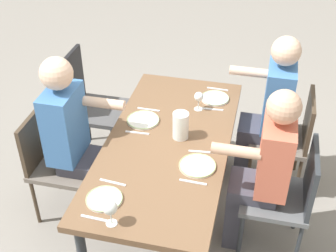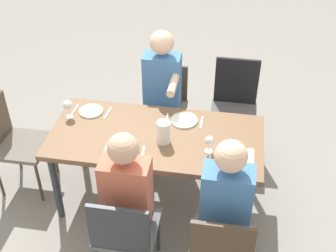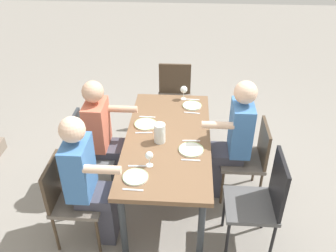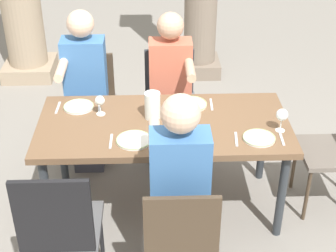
# 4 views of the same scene
# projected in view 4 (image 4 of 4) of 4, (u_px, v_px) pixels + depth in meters

# --- Properties ---
(ground_plane) EXTENTS (16.00, 16.00, 0.00)m
(ground_plane) POSITION_uv_depth(u_px,v_px,m) (164.00, 205.00, 3.95)
(ground_plane) COLOR gray
(dining_table) EXTENTS (1.74, 0.83, 0.74)m
(dining_table) POSITION_uv_depth(u_px,v_px,m) (164.00, 131.00, 3.60)
(dining_table) COLOR brown
(dining_table) RESTS_ON ground
(chair_west_north) EXTENTS (0.44, 0.44, 0.85)m
(chair_west_north) POSITION_uv_depth(u_px,v_px,m) (89.00, 98.00, 4.38)
(chair_west_north) COLOR #6A6158
(chair_west_north) RESTS_ON ground
(chair_west_south) EXTENTS (0.44, 0.44, 0.98)m
(chair_west_south) POSITION_uv_depth(u_px,v_px,m) (60.00, 227.00, 2.92)
(chair_west_south) COLOR #4F4F50
(chair_west_south) RESTS_ON ground
(chair_mid_north) EXTENTS (0.44, 0.44, 0.88)m
(chair_mid_north) POSITION_uv_depth(u_px,v_px,m) (170.00, 95.00, 4.39)
(chair_mid_north) COLOR #5B5E61
(chair_mid_north) RESTS_ON ground
(chair_mid_south) EXTENTS (0.44, 0.44, 0.85)m
(chair_mid_south) POSITION_uv_depth(u_px,v_px,m) (180.00, 232.00, 2.98)
(chair_mid_south) COLOR #6A6158
(chair_mid_south) RESTS_ON ground
(diner_woman_green) EXTENTS (0.34, 0.50, 1.32)m
(diner_woman_green) POSITION_uv_depth(u_px,v_px,m) (179.00, 182.00, 3.02)
(diner_woman_green) COLOR #3F3F4C
(diner_woman_green) RESTS_ON ground
(diner_man_white) EXTENTS (0.35, 0.50, 1.31)m
(diner_man_white) POSITION_uv_depth(u_px,v_px,m) (85.00, 86.00, 4.11)
(diner_man_white) COLOR #3F3F4C
(diner_man_white) RESTS_ON ground
(diner_guest_third) EXTENTS (0.35, 0.49, 1.28)m
(diner_guest_third) POSITION_uv_depth(u_px,v_px,m) (171.00, 86.00, 4.14)
(diner_guest_third) COLOR #3F3F4C
(diner_guest_third) RESTS_ON ground
(plate_0) EXTENTS (0.22, 0.22, 0.02)m
(plate_0) POSITION_uv_depth(u_px,v_px,m) (79.00, 107.00, 3.74)
(plate_0) COLOR white
(plate_0) RESTS_ON dining_table
(wine_glass_0) EXTENTS (0.07, 0.07, 0.15)m
(wine_glass_0) POSITION_uv_depth(u_px,v_px,m) (100.00, 101.00, 3.61)
(wine_glass_0) COLOR white
(wine_glass_0) RESTS_ON dining_table
(fork_0) EXTENTS (0.02, 0.17, 0.01)m
(fork_0) POSITION_uv_depth(u_px,v_px,m) (58.00, 108.00, 3.73)
(fork_0) COLOR silver
(fork_0) RESTS_ON dining_table
(spoon_0) EXTENTS (0.03, 0.17, 0.01)m
(spoon_0) POSITION_uv_depth(u_px,v_px,m) (99.00, 107.00, 3.74)
(spoon_0) COLOR silver
(spoon_0) RESTS_ON dining_table
(plate_1) EXTENTS (0.23, 0.23, 0.02)m
(plate_1) POSITION_uv_depth(u_px,v_px,m) (134.00, 140.00, 3.36)
(plate_1) COLOR white
(plate_1) RESTS_ON dining_table
(fork_1) EXTENTS (0.02, 0.17, 0.01)m
(fork_1) POSITION_uv_depth(u_px,v_px,m) (111.00, 141.00, 3.35)
(fork_1) COLOR silver
(fork_1) RESTS_ON dining_table
(spoon_1) EXTENTS (0.02, 0.17, 0.01)m
(spoon_1) POSITION_uv_depth(u_px,v_px,m) (157.00, 140.00, 3.36)
(spoon_1) COLOR silver
(spoon_1) RESTS_ON dining_table
(plate_2) EXTENTS (0.24, 0.24, 0.02)m
(plate_2) POSITION_uv_depth(u_px,v_px,m) (191.00, 104.00, 3.77)
(plate_2) COLOR silver
(plate_2) RESTS_ON dining_table
(fork_2) EXTENTS (0.03, 0.17, 0.01)m
(fork_2) POSITION_uv_depth(u_px,v_px,m) (170.00, 105.00, 3.77)
(fork_2) COLOR silver
(fork_2) RESTS_ON dining_table
(spoon_2) EXTENTS (0.02, 0.17, 0.01)m
(spoon_2) POSITION_uv_depth(u_px,v_px,m) (211.00, 104.00, 3.78)
(spoon_2) COLOR silver
(spoon_2) RESTS_ON dining_table
(plate_3) EXTENTS (0.22, 0.22, 0.02)m
(plate_3) POSITION_uv_depth(u_px,v_px,m) (259.00, 138.00, 3.38)
(plate_3) COLOR white
(plate_3) RESTS_ON dining_table
(wine_glass_3) EXTENTS (0.08, 0.08, 0.16)m
(wine_glass_3) POSITION_uv_depth(u_px,v_px,m) (282.00, 115.00, 3.41)
(wine_glass_3) COLOR white
(wine_glass_3) RESTS_ON dining_table
(fork_3) EXTENTS (0.03, 0.17, 0.01)m
(fork_3) POSITION_uv_depth(u_px,v_px,m) (236.00, 139.00, 3.38)
(fork_3) COLOR silver
(fork_3) RESTS_ON dining_table
(spoon_3) EXTENTS (0.02, 0.17, 0.01)m
(spoon_3) POSITION_uv_depth(u_px,v_px,m) (282.00, 138.00, 3.38)
(spoon_3) COLOR silver
(spoon_3) RESTS_ON dining_table
(water_pitcher) EXTENTS (0.11, 0.11, 0.19)m
(water_pitcher) POSITION_uv_depth(u_px,v_px,m) (152.00, 107.00, 3.58)
(water_pitcher) COLOR white
(water_pitcher) RESTS_ON dining_table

